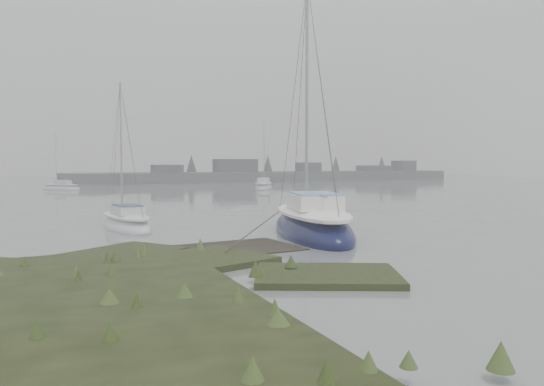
{
  "coord_description": "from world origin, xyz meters",
  "views": [
    {
      "loc": [
        -5.94,
        -11.84,
        2.89
      ],
      "look_at": [
        1.48,
        5.18,
        1.8
      ],
      "focal_mm": 35.0,
      "sensor_mm": 36.0,
      "label": 1
    }
  ],
  "objects": [
    {
      "name": "sailboat_far_b",
      "position": [
        15.62,
        39.84,
        0.24
      ],
      "size": [
        4.1,
        5.75,
        7.79
      ],
      "rotation": [
        0.0,
        0.0,
        -0.47
      ],
      "color": "#A7AEB1",
      "rests_on": "ground"
    },
    {
      "name": "sailboat_main",
      "position": [
        3.77,
        6.48,
        0.34
      ],
      "size": [
        4.38,
        8.16,
        10.97
      ],
      "rotation": [
        0.0,
        0.0,
        -0.25
      ],
      "color": "#0B0F35",
      "rests_on": "ground"
    },
    {
      "name": "ground",
      "position": [
        0.0,
        30.0,
        0.0
      ],
      "size": [
        160.0,
        160.0,
        0.0
      ],
      "primitive_type": "plane",
      "color": "slate",
      "rests_on": "ground"
    },
    {
      "name": "sailboat_far_c",
      "position": [
        -4.08,
        46.95,
        0.2
      ],
      "size": [
        4.34,
        4.18,
        6.4
      ],
      "rotation": [
        0.0,
        0.0,
        0.82
      ],
      "color": "silver",
      "rests_on": "ground"
    },
    {
      "name": "sailboat_white",
      "position": [
        -2.63,
        11.42,
        0.21
      ],
      "size": [
        2.25,
        5.03,
        6.86
      ],
      "rotation": [
        0.0,
        0.0,
        0.14
      ],
      "color": "silver",
      "rests_on": "ground"
    },
    {
      "name": "far_shoreline",
      "position": [
        26.84,
        61.9,
        0.85
      ],
      "size": [
        60.0,
        8.0,
        4.15
      ],
      "color": "#4C4F51",
      "rests_on": "ground"
    }
  ]
}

